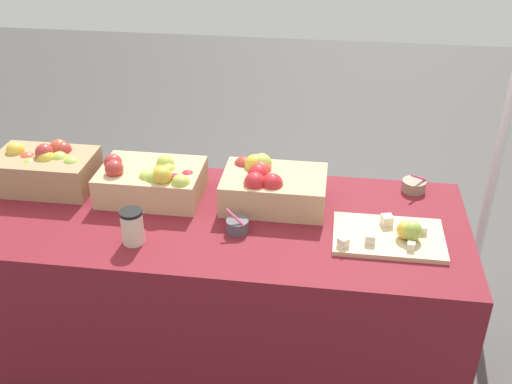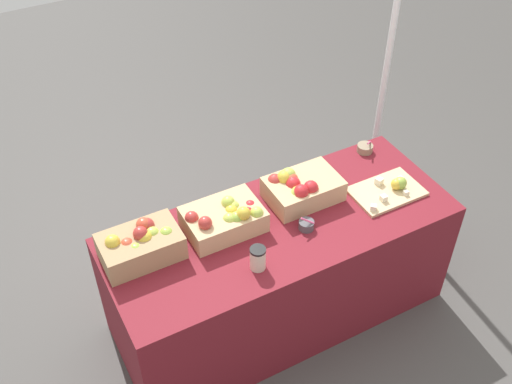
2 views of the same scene
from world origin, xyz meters
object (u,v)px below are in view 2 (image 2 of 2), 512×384
object	(u,v)px
sample_bowl_mid	(365,148)
coffee_cup	(258,258)
sample_bowl_near	(306,225)
apple_crate_right	(301,188)
cutting_board_front	(389,190)
apple_crate_middle	(225,218)
apple_crate_left	(141,244)
tent_pole	(387,65)

from	to	relation	value
sample_bowl_mid	coffee_cup	size ratio (longest dim) A/B	0.75
sample_bowl_near	coffee_cup	bearing A→B (deg)	-161.58
apple_crate_right	cutting_board_front	size ratio (longest dim) A/B	1.01
apple_crate_middle	coffee_cup	bearing A→B (deg)	-86.79
apple_crate_middle	sample_bowl_near	distance (m)	0.43
cutting_board_front	sample_bowl_near	size ratio (longest dim) A/B	3.97
apple_crate_left	sample_bowl_near	size ratio (longest dim) A/B	4.01
sample_bowl_near	coffee_cup	distance (m)	0.37
sample_bowl_near	apple_crate_left	bearing A→B (deg)	164.88
cutting_board_front	tent_pole	world-z (taller)	tent_pole
apple_crate_right	apple_crate_middle	bearing A→B (deg)	-178.34
coffee_cup	apple_crate_middle	bearing A→B (deg)	93.21
apple_crate_middle	cutting_board_front	size ratio (longest dim) A/B	1.02
apple_crate_left	apple_crate_right	size ratio (longest dim) A/B	1.00
apple_crate_middle	tent_pole	size ratio (longest dim) A/B	0.19
sample_bowl_near	tent_pole	world-z (taller)	tent_pole
apple_crate_middle	sample_bowl_mid	xyz separation A→B (m)	(1.03, 0.19, -0.05)
apple_crate_right	tent_pole	size ratio (longest dim) A/B	0.19
tent_pole	sample_bowl_near	bearing A→B (deg)	-144.19
cutting_board_front	sample_bowl_near	distance (m)	0.56
apple_crate_right	cutting_board_front	world-z (taller)	apple_crate_right
apple_crate_left	apple_crate_middle	bearing A→B (deg)	-2.56
sample_bowl_mid	apple_crate_left	bearing A→B (deg)	-173.44
apple_crate_left	apple_crate_middle	world-z (taller)	apple_crate_left
sample_bowl_mid	tent_pole	distance (m)	0.62
sample_bowl_near	sample_bowl_mid	xyz separation A→B (m)	(0.66, 0.39, -0.00)
apple_crate_middle	sample_bowl_near	world-z (taller)	apple_crate_middle
sample_bowl_mid	coffee_cup	xyz separation A→B (m)	(-1.02, -0.51, 0.04)
apple_crate_left	tent_pole	bearing A→B (deg)	16.19
apple_crate_middle	tent_pole	bearing A→B (deg)	21.58
cutting_board_front	tent_pole	distance (m)	0.95
tent_pole	apple_crate_middle	bearing A→B (deg)	-158.42
apple_crate_left	sample_bowl_mid	xyz separation A→B (m)	(1.49, 0.17, -0.06)
cutting_board_front	sample_bowl_mid	size ratio (longest dim) A/B	4.05
sample_bowl_mid	coffee_cup	world-z (taller)	coffee_cup
apple_crate_left	coffee_cup	bearing A→B (deg)	-35.84
apple_crate_left	sample_bowl_mid	size ratio (longest dim) A/B	4.09
cutting_board_front	sample_bowl_near	xyz separation A→B (m)	(-0.56, -0.02, 0.00)
apple_crate_middle	tent_pole	distance (m)	1.57
tent_pole	apple_crate_left	bearing A→B (deg)	-163.81
cutting_board_front	sample_bowl_mid	xyz separation A→B (m)	(0.10, 0.37, 0.00)
cutting_board_front	apple_crate_right	bearing A→B (deg)	157.30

